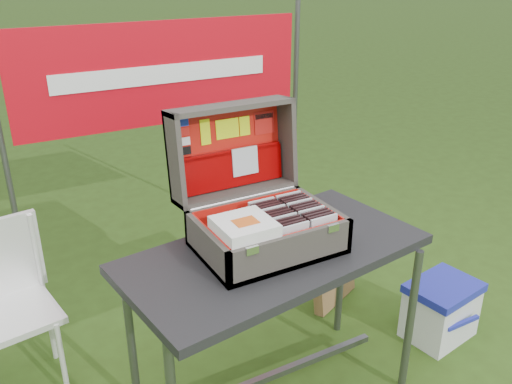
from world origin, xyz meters
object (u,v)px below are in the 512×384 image
chair (13,317)px  table (273,327)px  cooler (440,310)px  cardboard_box (334,271)px  suitcase (260,183)px

chair → table: bearing=-40.8°
cooler → chair: chair is taller
cardboard_box → cooler: bearing=-84.8°
suitcase → cooler: (1.03, -0.13, -0.89)m
suitcase → cardboard_box: bearing=29.2°
cardboard_box → chair: bearing=152.3°
suitcase → cardboard_box: (0.73, 0.41, -0.85)m
table → chair: bearing=140.7°
suitcase → cardboard_box: 1.19m
table → cooler: 1.03m
suitcase → chair: suitcase is taller
table → suitcase: bearing=98.6°
table → cooler: (1.00, -0.05, -0.23)m
suitcase → chair: size_ratio=0.69×
chair → cardboard_box: size_ratio=2.04×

